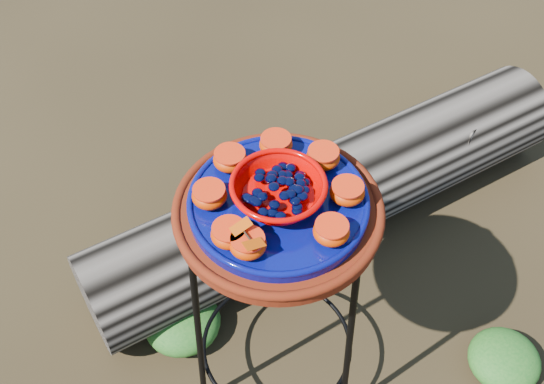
# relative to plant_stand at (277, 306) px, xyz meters

# --- Properties ---
(ground) EXTENTS (60.00, 60.00, 0.00)m
(ground) POSITION_rel_plant_stand_xyz_m (0.00, 0.00, -0.35)
(ground) COLOR black
(plant_stand) EXTENTS (0.44, 0.44, 0.70)m
(plant_stand) POSITION_rel_plant_stand_xyz_m (0.00, 0.00, 0.00)
(plant_stand) COLOR black
(plant_stand) RESTS_ON ground
(terracotta_saucer) EXTENTS (0.43, 0.43, 0.03)m
(terracotta_saucer) POSITION_rel_plant_stand_xyz_m (0.00, 0.00, 0.37)
(terracotta_saucer) COLOR #4A1F06
(terracotta_saucer) RESTS_ON plant_stand
(cobalt_plate) EXTENTS (0.37, 0.37, 0.02)m
(cobalt_plate) POSITION_rel_plant_stand_xyz_m (0.00, 0.00, 0.40)
(cobalt_plate) COLOR #070742
(cobalt_plate) RESTS_ON terracotta_saucer
(red_bowl) EXTENTS (0.18, 0.18, 0.05)m
(red_bowl) POSITION_rel_plant_stand_xyz_m (0.00, 0.00, 0.44)
(red_bowl) COLOR #CA0200
(red_bowl) RESTS_ON cobalt_plate
(glass_gems) EXTENTS (0.14, 0.14, 0.02)m
(glass_gems) POSITION_rel_plant_stand_xyz_m (0.00, 0.00, 0.47)
(glass_gems) COLOR black
(glass_gems) RESTS_ON red_bowl
(orange_half_0) EXTENTS (0.07, 0.07, 0.04)m
(orange_half_0) POSITION_rel_plant_stand_xyz_m (-0.05, -0.13, 0.43)
(orange_half_0) COLOR #B51800
(orange_half_0) RESTS_ON cobalt_plate
(orange_half_1) EXTENTS (0.07, 0.07, 0.04)m
(orange_half_1) POSITION_rel_plant_stand_xyz_m (0.11, -0.08, 0.43)
(orange_half_1) COLOR #B51800
(orange_half_1) RESTS_ON cobalt_plate
(orange_half_2) EXTENTS (0.07, 0.07, 0.04)m
(orange_half_2) POSITION_rel_plant_stand_xyz_m (0.14, 0.02, 0.43)
(orange_half_2) COLOR #B51800
(orange_half_2) RESTS_ON cobalt_plate
(orange_half_3) EXTENTS (0.07, 0.07, 0.04)m
(orange_half_3) POSITION_rel_plant_stand_xyz_m (0.08, 0.11, 0.43)
(orange_half_3) COLOR #B51800
(orange_half_3) RESTS_ON cobalt_plate
(orange_half_4) EXTENTS (0.07, 0.07, 0.04)m
(orange_half_4) POSITION_rel_plant_stand_xyz_m (-0.02, 0.14, 0.43)
(orange_half_4) COLOR #B51800
(orange_half_4) RESTS_ON cobalt_plate
(orange_half_5) EXTENTS (0.07, 0.07, 0.04)m
(orange_half_5) POSITION_rel_plant_stand_xyz_m (-0.11, 0.08, 0.43)
(orange_half_5) COLOR #B51800
(orange_half_5) RESTS_ON cobalt_plate
(orange_half_6) EXTENTS (0.07, 0.07, 0.04)m
(orange_half_6) POSITION_rel_plant_stand_xyz_m (-0.14, -0.02, 0.43)
(orange_half_6) COLOR #B51800
(orange_half_6) RESTS_ON cobalt_plate
(orange_half_7) EXTENTS (0.07, 0.07, 0.04)m
(orange_half_7) POSITION_rel_plant_stand_xyz_m (-0.08, -0.11, 0.43)
(orange_half_7) COLOR #B51800
(orange_half_7) RESTS_ON cobalt_plate
(butterfly) EXTENTS (0.10, 0.10, 0.02)m
(butterfly) POSITION_rel_plant_stand_xyz_m (-0.05, -0.13, 0.46)
(butterfly) COLOR #BB3F03
(butterfly) RESTS_ON orange_half_0
(driftwood_log) EXTENTS (1.57, 1.31, 0.31)m
(driftwood_log) POSITION_rel_plant_stand_xyz_m (0.12, 0.55, -0.20)
(driftwood_log) COLOR black
(driftwood_log) RESTS_ON ground
(foliage_left) EXTENTS (0.23, 0.23, 0.11)m
(foliage_left) POSITION_rel_plant_stand_xyz_m (-0.29, 0.10, -0.29)
(foliage_left) COLOR #174E16
(foliage_left) RESTS_ON ground
(foliage_right) EXTENTS (0.20, 0.20, 0.10)m
(foliage_right) POSITION_rel_plant_stand_xyz_m (0.64, 0.07, -0.30)
(foliage_right) COLOR #174E16
(foliage_right) RESTS_ON ground
(foliage_back) EXTENTS (0.34, 0.34, 0.17)m
(foliage_back) POSITION_rel_plant_stand_xyz_m (-0.13, 0.53, -0.26)
(foliage_back) COLOR #174E16
(foliage_back) RESTS_ON ground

